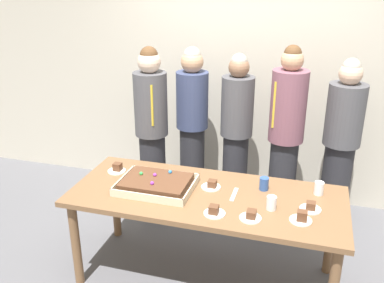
# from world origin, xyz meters

# --- Properties ---
(ground_plane) EXTENTS (12.00, 12.00, 0.00)m
(ground_plane) POSITION_xyz_m (0.00, 0.00, 0.00)
(ground_plane) COLOR #5B5B60
(interior_back_panel) EXTENTS (8.00, 0.12, 3.00)m
(interior_back_panel) POSITION_xyz_m (0.00, 1.60, 1.50)
(interior_back_panel) COLOR beige
(interior_back_panel) RESTS_ON ground_plane
(party_table) EXTENTS (2.05, 0.85, 0.76)m
(party_table) POSITION_xyz_m (0.00, 0.00, 0.68)
(party_table) COLOR brown
(party_table) RESTS_ON ground_plane
(sheet_cake) EXTENTS (0.57, 0.44, 0.10)m
(sheet_cake) POSITION_xyz_m (-0.39, -0.02, 0.80)
(sheet_cake) COLOR beige
(sheet_cake) RESTS_ON party_table
(plated_slice_near_left) EXTENTS (0.15, 0.15, 0.06)m
(plated_slice_near_left) POSITION_xyz_m (0.37, -0.25, 0.78)
(plated_slice_near_left) COLOR white
(plated_slice_near_left) RESTS_ON party_table
(plated_slice_near_right) EXTENTS (0.15, 0.15, 0.07)m
(plated_slice_near_right) POSITION_xyz_m (-0.81, 0.17, 0.79)
(plated_slice_near_right) COLOR white
(plated_slice_near_right) RESTS_ON party_table
(plated_slice_far_left) EXTENTS (0.15, 0.15, 0.08)m
(plated_slice_far_left) POSITION_xyz_m (0.70, -0.18, 0.79)
(plated_slice_far_left) COLOR white
(plated_slice_far_left) RESTS_ON party_table
(plated_slice_far_right) EXTENTS (0.15, 0.15, 0.06)m
(plated_slice_far_right) POSITION_xyz_m (0.75, -0.02, 0.78)
(plated_slice_far_right) COLOR white
(plated_slice_far_right) RESTS_ON party_table
(plated_slice_center_front) EXTENTS (0.15, 0.15, 0.07)m
(plated_slice_center_front) POSITION_xyz_m (0.12, -0.26, 0.78)
(plated_slice_center_front) COLOR white
(plated_slice_center_front) RESTS_ON party_table
(plated_slice_center_back) EXTENTS (0.15, 0.15, 0.06)m
(plated_slice_center_back) POSITION_xyz_m (0.01, 0.11, 0.78)
(plated_slice_center_back) COLOR white
(plated_slice_center_back) RESTS_ON party_table
(drink_cup_nearest) EXTENTS (0.07, 0.07, 0.10)m
(drink_cup_nearest) POSITION_xyz_m (0.40, 0.19, 0.81)
(drink_cup_nearest) COLOR #2D5199
(drink_cup_nearest) RESTS_ON party_table
(drink_cup_middle) EXTENTS (0.07, 0.07, 0.10)m
(drink_cup_middle) POSITION_xyz_m (0.49, -0.08, 0.81)
(drink_cup_middle) COLOR white
(drink_cup_middle) RESTS_ON party_table
(drink_cup_far_end) EXTENTS (0.07, 0.07, 0.10)m
(drink_cup_far_end) POSITION_xyz_m (0.80, 0.24, 0.81)
(drink_cup_far_end) COLOR white
(drink_cup_far_end) RESTS_ON party_table
(cake_server_utensil) EXTENTS (0.03, 0.20, 0.01)m
(cake_server_utensil) POSITION_xyz_m (0.20, 0.05, 0.77)
(cake_server_utensil) COLOR silver
(cake_server_utensil) RESTS_ON party_table
(person_serving_front) EXTENTS (0.33, 0.33, 1.64)m
(person_serving_front) POSITION_xyz_m (0.98, 1.08, 0.85)
(person_serving_front) COLOR #28282D
(person_serving_front) RESTS_ON ground_plane
(person_green_shirt_behind) EXTENTS (0.32, 0.32, 1.66)m
(person_green_shirt_behind) POSITION_xyz_m (-0.45, 1.14, 0.88)
(person_green_shirt_behind) COLOR #28282D
(person_green_shirt_behind) RESTS_ON ground_plane
(person_striped_tie_right) EXTENTS (0.31, 0.31, 1.63)m
(person_striped_tie_right) POSITION_xyz_m (0.02, 1.07, 0.85)
(person_striped_tie_right) COLOR #28282D
(person_striped_tie_right) RESTS_ON ground_plane
(person_far_right_suit) EXTENTS (0.32, 0.32, 1.75)m
(person_far_right_suit) POSITION_xyz_m (0.49, 0.94, 0.92)
(person_far_right_suit) COLOR #28282D
(person_far_right_suit) RESTS_ON ground_plane
(person_left_edge_reaching) EXTENTS (0.31, 0.31, 1.70)m
(person_left_edge_reaching) POSITION_xyz_m (-0.75, 0.80, 0.90)
(person_left_edge_reaching) COLOR #28282D
(person_left_edge_reaching) RESTS_ON ground_plane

